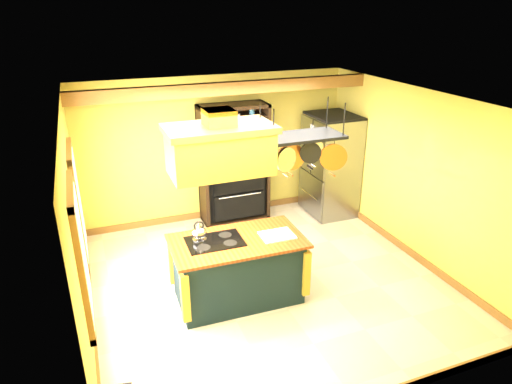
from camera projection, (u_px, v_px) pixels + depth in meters
floor at (267, 281)px, 6.85m from camera, size 5.00×5.00×0.00m
ceiling at (269, 101)px, 5.81m from camera, size 5.00×5.00×0.00m
wall_back at (217, 149)px, 8.48m from camera, size 5.00×0.02×2.70m
wall_front at (373, 298)px, 4.18m from camera, size 5.00×0.02×2.70m
wall_left at (77, 228)px, 5.49m from camera, size 0.02×5.00×2.70m
wall_right at (415, 175)px, 7.16m from camera, size 0.02×5.00×2.70m
ceiling_beam at (228, 88)px, 7.32m from camera, size 5.00×0.15×0.20m
window_near at (81, 255)px, 4.80m from camera, size 0.06×1.06×1.56m
window_far at (78, 205)px, 6.00m from camera, size 0.06×1.06×1.56m
kitchen_island at (238, 269)px, 6.28m from camera, size 1.81×1.03×1.11m
range_hood at (220, 148)px, 5.54m from camera, size 1.32×0.75×0.80m
pot_rack at (302, 146)px, 5.95m from camera, size 1.19×0.54×0.93m
refrigerator at (330, 167)px, 8.77m from camera, size 0.83×0.98×1.92m
hutch at (233, 176)px, 8.54m from camera, size 1.25×0.57×2.21m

